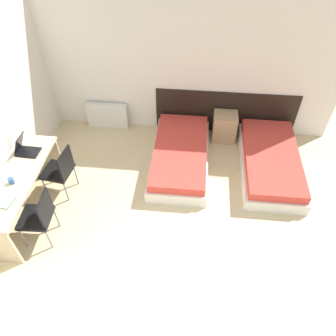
{
  "coord_description": "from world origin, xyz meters",
  "views": [
    {
      "loc": [
        0.36,
        -1.47,
        4.21
      ],
      "look_at": [
        0.0,
        2.1,
        0.55
      ],
      "focal_mm": 35.0,
      "sensor_mm": 36.0,
      "label": 1
    }
  ],
  "objects": [
    {
      "name": "mug",
      "position": [
        -2.14,
        1.38,
        0.81
      ],
      "size": [
        0.08,
        0.08,
        0.09
      ],
      "color": "#2D5184",
      "rests_on": "desk"
    },
    {
      "name": "bed_near_window",
      "position": [
        0.15,
        2.79,
        0.18
      ],
      "size": [
        1.0,
        1.98,
        0.38
      ],
      "color": "silver",
      "rests_on": "ground_plane"
    },
    {
      "name": "headboard_panel",
      "position": [
        0.94,
        3.81,
        0.45
      ],
      "size": [
        2.69,
        0.03,
        0.89
      ],
      "color": "black",
      "rests_on": "ground_plane"
    },
    {
      "name": "chair_near_notebook",
      "position": [
        -1.7,
        1.05,
        0.51
      ],
      "size": [
        0.45,
        0.45,
        0.89
      ],
      "rotation": [
        0.0,
        0.0,
        0.04
      ],
      "color": "black",
      "rests_on": "ground_plane"
    },
    {
      "name": "radiator",
      "position": [
        -1.39,
        3.73,
        0.27
      ],
      "size": [
        0.81,
        0.12,
        0.53
      ],
      "color": "silver",
      "rests_on": "ground_plane"
    },
    {
      "name": "nightstand",
      "position": [
        0.94,
        3.59,
        0.28
      ],
      "size": [
        0.44,
        0.39,
        0.55
      ],
      "color": "tan",
      "rests_on": "ground_plane"
    },
    {
      "name": "desk",
      "position": [
        -2.14,
        1.5,
        0.59
      ],
      "size": [
        0.57,
        1.85,
        0.77
      ],
      "color": "#C6B28E",
      "rests_on": "ground_plane"
    },
    {
      "name": "laptop",
      "position": [
        -2.2,
        2.01,
        0.84
      ],
      "size": [
        0.35,
        0.26,
        0.33
      ],
      "rotation": [
        0.0,
        0.0,
        -0.04
      ],
      "color": "black",
      "rests_on": "desk"
    },
    {
      "name": "open_notebook",
      "position": [
        -2.12,
        1.04,
        0.78
      ],
      "size": [
        0.31,
        0.25,
        0.02
      ],
      "rotation": [
        0.0,
        0.0,
        -0.15
      ],
      "color": "#236B3D",
      "rests_on": "desk"
    },
    {
      "name": "chair_near_laptop",
      "position": [
        -1.7,
        1.95,
        0.51
      ],
      "size": [
        0.49,
        0.49,
        0.89
      ],
      "rotation": [
        0.0,
        0.0,
        -0.14
      ],
      "color": "black",
      "rests_on": "ground_plane"
    },
    {
      "name": "ground_plane",
      "position": [
        0.0,
        0.0,
        0.0
      ],
      "size": [
        20.0,
        20.0,
        0.0
      ],
      "primitive_type": "plane",
      "color": "beige"
    },
    {
      "name": "bed_near_door",
      "position": [
        1.74,
        2.79,
        0.18
      ],
      "size": [
        1.0,
        1.98,
        0.38
      ],
      "color": "silver",
      "rests_on": "ground_plane"
    },
    {
      "name": "wall_back",
      "position": [
        0.0,
        3.85,
        1.35
      ],
      "size": [
        5.85,
        0.05,
        2.7
      ],
      "color": "silver",
      "rests_on": "ground_plane"
    }
  ]
}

